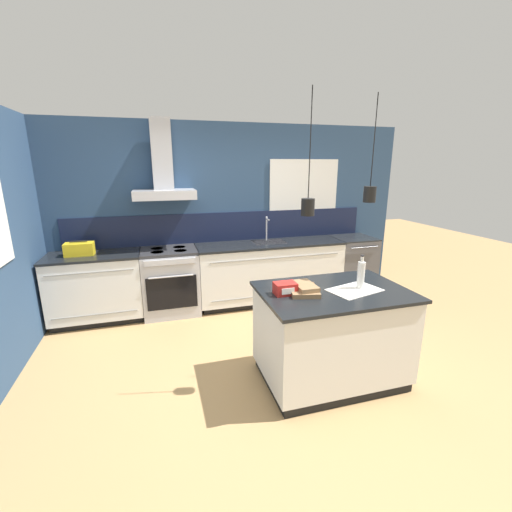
{
  "coord_description": "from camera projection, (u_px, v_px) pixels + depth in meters",
  "views": [
    {
      "loc": [
        -0.98,
        -2.95,
        2.02
      ],
      "look_at": [
        0.04,
        0.52,
        1.05
      ],
      "focal_mm": 24.0,
      "sensor_mm": 36.0,
      "label": 1
    }
  ],
  "objects": [
    {
      "name": "kitchen_island",
      "position": [
        331.0,
        335.0,
        3.24
      ],
      "size": [
        1.35,
        0.92,
        0.91
      ],
      "color": "black",
      "rests_on": "ground_plane"
    },
    {
      "name": "counter_run_left",
      "position": [
        97.0,
        287.0,
        4.49
      ],
      "size": [
        1.15,
        0.64,
        0.91
      ],
      "color": "black",
      "rests_on": "ground_plane"
    },
    {
      "name": "yellow_toolbox",
      "position": [
        79.0,
        249.0,
        4.31
      ],
      "size": [
        0.34,
        0.18,
        0.19
      ],
      "color": "gold",
      "rests_on": "counter_run_left"
    },
    {
      "name": "bottle_on_island",
      "position": [
        361.0,
        275.0,
        3.14
      ],
      "size": [
        0.07,
        0.07,
        0.32
      ],
      "color": "silver",
      "rests_on": "kitchen_island"
    },
    {
      "name": "ground_plane",
      "position": [
        266.0,
        367.0,
        3.53
      ],
      "size": [
        16.0,
        16.0,
        0.0
      ],
      "primitive_type": "plane",
      "color": "tan",
      "rests_on": "ground"
    },
    {
      "name": "oven_range",
      "position": [
        171.0,
        281.0,
        4.74
      ],
      "size": [
        0.75,
        0.66,
        0.91
      ],
      "color": "#B5B5BA",
      "rests_on": "ground_plane"
    },
    {
      "name": "counter_run_sink",
      "position": [
        270.0,
        272.0,
        5.14
      ],
      "size": [
        2.17,
        0.64,
        1.27
      ],
      "color": "black",
      "rests_on": "ground_plane"
    },
    {
      "name": "paper_pile",
      "position": [
        355.0,
        290.0,
        3.12
      ],
      "size": [
        0.53,
        0.41,
        0.01
      ],
      "color": "silver",
      "rests_on": "kitchen_island"
    },
    {
      "name": "dishwasher",
      "position": [
        351.0,
        265.0,
        5.52
      ],
      "size": [
        0.62,
        0.65,
        0.91
      ],
      "color": "#4C4C51",
      "rests_on": "ground_plane"
    },
    {
      "name": "wall_back",
      "position": [
        222.0,
        211.0,
        5.02
      ],
      "size": [
        5.6,
        2.5,
        2.6
      ],
      "color": "navy",
      "rests_on": "ground_plane"
    },
    {
      "name": "book_stack",
      "position": [
        304.0,
        289.0,
        3.07
      ],
      "size": [
        0.32,
        0.38,
        0.08
      ],
      "color": "olive",
      "rests_on": "kitchen_island"
    },
    {
      "name": "red_supply_box",
      "position": [
        285.0,
        288.0,
        3.02
      ],
      "size": [
        0.19,
        0.14,
        0.11
      ],
      "color": "red",
      "rests_on": "kitchen_island"
    }
  ]
}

